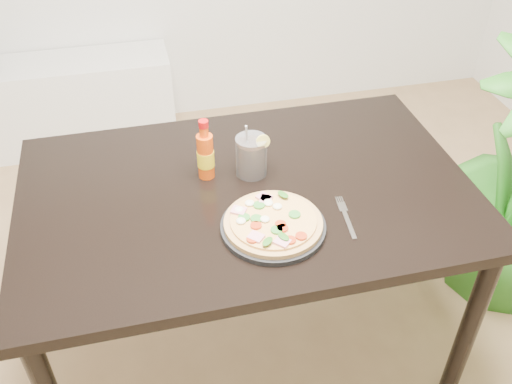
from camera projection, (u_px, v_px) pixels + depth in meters
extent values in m
cube|color=black|center=(247.00, 194.00, 1.78)|extent=(1.40, 0.90, 0.04)
cylinder|color=black|center=(469.00, 329.00, 1.83)|extent=(0.06, 0.06, 0.71)
cylinder|color=black|center=(64.00, 232.00, 2.19)|extent=(0.06, 0.06, 0.71)
cylinder|color=black|center=(374.00, 185.00, 2.43)|extent=(0.06, 0.06, 0.71)
cylinder|color=black|center=(273.00, 227.00, 1.62)|extent=(0.30, 0.30, 0.02)
cylinder|color=tan|center=(273.00, 223.00, 1.61)|extent=(0.28, 0.28, 0.01)
cylinder|color=#DFBB61|center=(273.00, 220.00, 1.60)|extent=(0.24, 0.24, 0.01)
cube|color=pink|center=(239.00, 211.00, 1.62)|extent=(0.05, 0.05, 0.01)
cube|color=pink|center=(282.00, 242.00, 1.52)|extent=(0.05, 0.05, 0.01)
cube|color=pink|center=(266.00, 199.00, 1.66)|extent=(0.05, 0.05, 0.01)
cube|color=pink|center=(256.00, 237.00, 1.54)|extent=(0.05, 0.05, 0.01)
cube|color=pink|center=(264.00, 197.00, 1.67)|extent=(0.05, 0.05, 0.01)
cylinder|color=#B93313|center=(281.00, 224.00, 1.58)|extent=(0.03, 0.03, 0.01)
cylinder|color=#B93313|center=(283.00, 228.00, 1.57)|extent=(0.03, 0.03, 0.01)
cylinder|color=#B93313|center=(256.00, 225.00, 1.57)|extent=(0.03, 0.03, 0.01)
cylinder|color=#B93313|center=(252.00, 239.00, 1.53)|extent=(0.03, 0.03, 0.01)
cylinder|color=#B93313|center=(301.00, 236.00, 1.54)|extent=(0.03, 0.03, 0.01)
cylinder|color=#B93313|center=(290.00, 240.00, 1.53)|extent=(0.03, 0.03, 0.01)
cylinder|color=#34852C|center=(295.00, 214.00, 1.61)|extent=(0.03, 0.03, 0.01)
cylinder|color=#34852C|center=(256.00, 219.00, 1.60)|extent=(0.03, 0.03, 0.01)
cylinder|color=#34852C|center=(259.00, 205.00, 1.64)|extent=(0.03, 0.03, 0.01)
cylinder|color=#34852C|center=(277.00, 230.00, 1.56)|extent=(0.03, 0.03, 0.01)
cylinder|color=#34852C|center=(244.00, 217.00, 1.60)|extent=(0.03, 0.03, 0.01)
ellipsoid|color=white|center=(250.00, 203.00, 1.65)|extent=(0.03, 0.03, 0.01)
ellipsoid|color=white|center=(277.00, 206.00, 1.64)|extent=(0.03, 0.03, 0.01)
ellipsoid|color=white|center=(268.00, 203.00, 1.65)|extent=(0.03, 0.03, 0.01)
ellipsoid|color=white|center=(241.00, 221.00, 1.59)|extent=(0.03, 0.03, 0.01)
ellipsoid|color=white|center=(239.00, 210.00, 1.63)|extent=(0.03, 0.03, 0.01)
ellipsoid|color=white|center=(268.00, 202.00, 1.65)|extent=(0.03, 0.03, 0.01)
ellipsoid|color=white|center=(265.00, 219.00, 1.59)|extent=(0.03, 0.03, 0.01)
ellipsoid|color=#276919|center=(268.00, 241.00, 1.51)|extent=(0.04, 0.04, 0.00)
ellipsoid|color=#276919|center=(283.00, 236.00, 1.53)|extent=(0.04, 0.05, 0.00)
ellipsoid|color=#276919|center=(283.00, 194.00, 1.67)|extent=(0.04, 0.05, 0.00)
cylinder|color=#DF4A0D|center=(206.00, 156.00, 1.77)|extent=(0.06, 0.06, 0.15)
cylinder|color=yellow|center=(206.00, 158.00, 1.78)|extent=(0.05, 0.05, 0.05)
cylinder|color=#DF4A0D|center=(204.00, 132.00, 1.72)|extent=(0.03, 0.03, 0.03)
cylinder|color=red|center=(203.00, 124.00, 1.70)|extent=(0.03, 0.03, 0.02)
cylinder|color=black|center=(251.00, 158.00, 1.80)|extent=(0.09, 0.09, 0.11)
cylinder|color=silver|center=(251.00, 156.00, 1.79)|extent=(0.10, 0.10, 0.13)
cylinder|color=#F2E059|center=(263.00, 141.00, 1.74)|extent=(0.04, 0.01, 0.04)
cylinder|color=#B2B2B7|center=(247.00, 145.00, 1.77)|extent=(0.03, 0.06, 0.17)
cube|color=silver|center=(349.00, 225.00, 1.63)|extent=(0.03, 0.12, 0.00)
cube|color=silver|center=(342.00, 207.00, 1.69)|extent=(0.03, 0.04, 0.00)
cube|color=silver|center=(337.00, 200.00, 1.72)|extent=(0.01, 0.03, 0.00)
cube|color=silver|center=(339.00, 200.00, 1.72)|extent=(0.01, 0.03, 0.00)
cube|color=silver|center=(340.00, 200.00, 1.72)|extent=(0.01, 0.03, 0.00)
cube|color=silver|center=(342.00, 200.00, 1.72)|extent=(0.01, 0.03, 0.00)
cylinder|color=brown|center=(499.00, 259.00, 2.43)|extent=(0.28, 0.28, 0.22)
cube|color=white|center=(45.00, 106.00, 3.16)|extent=(1.40, 0.34, 0.50)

